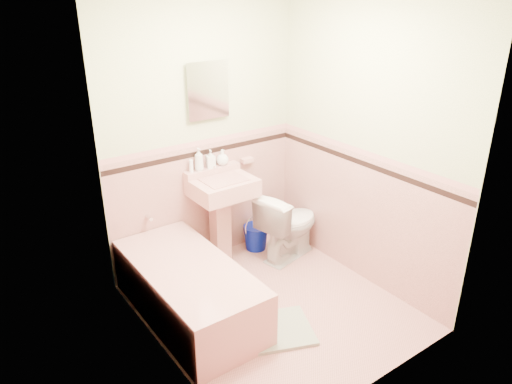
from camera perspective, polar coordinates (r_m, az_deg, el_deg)
floor at (r=4.32m, az=1.99°, el=-13.38°), size 2.20×2.20×0.00m
wall_back at (r=4.58m, az=-6.27°, el=6.30°), size 2.50×0.00×2.50m
wall_front at (r=3.00m, az=15.31°, el=-3.88°), size 2.50×0.00×2.50m
wall_left at (r=3.24m, az=-11.87°, el=-1.44°), size 0.00×2.50×2.50m
wall_right at (r=4.36m, az=12.73°, el=5.00°), size 0.00×2.50×2.50m
wainscot_back at (r=4.80m, az=-5.86°, el=-1.18°), size 2.00×0.00×2.00m
wainscot_front at (r=3.34m, az=13.95°, el=-13.79°), size 2.00×0.00×2.00m
wainscot_left at (r=3.56m, az=-10.83°, el=-10.95°), size 0.00×2.20×2.20m
wainscot_right at (r=4.59m, az=11.92°, el=-2.74°), size 0.00×2.20×2.20m
accent_back at (r=4.60m, az=-6.09°, el=4.70°), size 2.00×0.00×2.00m
accent_front at (r=3.06m, az=14.80°, el=-5.93°), size 2.00×0.00×2.00m
accent_left at (r=3.30m, az=-11.40°, el=-3.41°), size 0.00×2.20×2.20m
accent_right at (r=4.39m, az=12.42°, el=3.35°), size 0.00×2.20×2.20m
cap_back at (r=4.57m, az=-6.14°, el=5.88°), size 2.00×0.00×2.00m
cap_front at (r=3.02m, az=14.99°, el=-4.27°), size 2.00×0.00×2.00m
cap_left at (r=3.25m, az=-11.54°, el=-1.84°), size 0.00×2.20×2.20m
cap_right at (r=4.36m, az=12.53°, el=4.59°), size 0.00×2.20×2.20m
bathtub at (r=4.14m, az=-7.91°, el=-11.60°), size 0.70×1.50×0.45m
tub_faucet at (r=4.51m, az=-12.56°, el=-2.91°), size 0.04×0.12×0.04m
sink at (r=4.70m, az=-3.86°, el=-3.59°), size 0.58×0.48×0.91m
sink_faucet at (r=4.62m, az=-4.95°, el=2.56°), size 0.02×0.02×0.10m
medicine_cabinet at (r=4.47m, az=-5.76°, el=11.85°), size 0.37×0.04×0.46m
soap_dish at (r=4.88m, az=-1.08°, el=3.79°), size 0.13×0.07×0.04m
soap_bottle_left at (r=4.54m, az=-6.76°, el=3.84°), size 0.09×0.09×0.22m
soap_bottle_mid at (r=4.61m, az=-5.39°, el=3.92°), size 0.10×0.10×0.18m
soap_bottle_right at (r=4.67m, az=-4.00°, el=4.10°), size 0.15×0.15×0.15m
tube at (r=4.52m, az=-7.66°, el=3.05°), size 0.04×0.04×0.12m
toilet at (r=4.88m, az=3.91°, el=-3.87°), size 0.76×0.54×0.71m
bucket at (r=5.11m, az=-0.02°, el=-5.34°), size 0.31×0.31×0.26m
bath_mat at (r=4.03m, az=1.19°, el=-16.14°), size 0.86×0.73×0.03m
shoe at (r=4.03m, az=0.90°, el=-15.36°), size 0.17×0.11×0.06m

